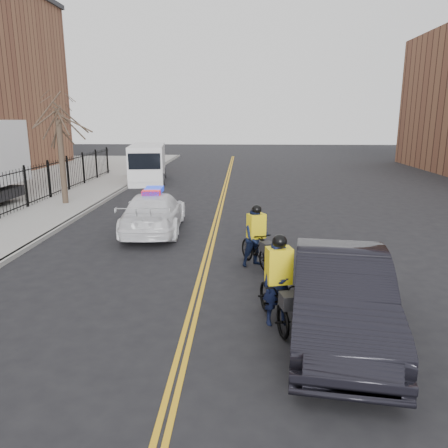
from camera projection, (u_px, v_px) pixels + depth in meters
name	position (u px, v px, depth m)	size (l,w,h in m)	color
ground	(201.00, 284.00, 11.44)	(120.00, 120.00, 0.00)	black
center_line_left	(216.00, 216.00, 19.20)	(0.10, 60.00, 0.01)	gold
center_line_right	(220.00, 216.00, 19.19)	(0.10, 60.00, 0.01)	gold
sidewalk	(50.00, 213.00, 19.49)	(3.00, 60.00, 0.15)	gray
curb	(83.00, 213.00, 19.43)	(0.20, 60.00, 0.15)	gray
iron_fence	(15.00, 192.00, 19.33)	(0.12, 28.00, 2.00)	black
street_tree	(60.00, 133.00, 20.61)	(3.20, 3.20, 4.80)	#35281F
police_cruiser	(154.00, 212.00, 16.50)	(2.38, 5.25, 1.65)	white
dark_sedan	(341.00, 295.00, 8.57)	(1.80, 5.16, 1.70)	black
cargo_van	(148.00, 164.00, 29.05)	(2.96, 6.11, 2.46)	silver
cyclist_near	(278.00, 293.00, 9.08)	(1.12, 2.09, 1.95)	black
cyclist_far	(256.00, 242.00, 12.62)	(1.27, 1.85, 1.83)	black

